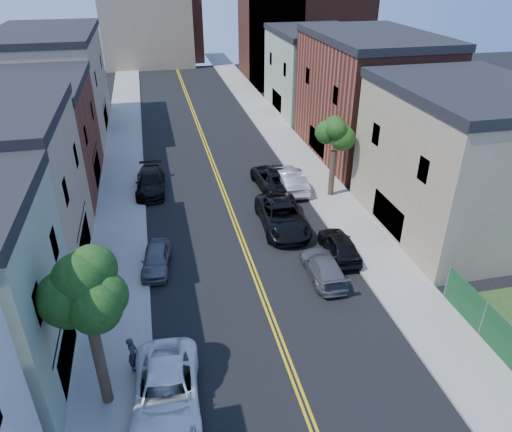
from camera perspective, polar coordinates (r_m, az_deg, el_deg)
sidewalk_left at (r=43.71m, az=-15.91°, el=6.11°), size 3.20×100.00×0.15m
sidewalk_right at (r=45.45m, az=4.45°, el=8.05°), size 3.20×100.00×0.15m
curb_left at (r=43.63m, az=-13.61°, el=6.37°), size 0.30×100.00×0.15m
curb_right at (r=44.99m, az=2.30°, el=7.89°), size 0.30×100.00×0.15m
bldg_left_brick at (r=39.55m, az=-25.68°, el=8.03°), size 9.00×12.00×8.00m
bldg_left_tan_far at (r=52.56m, az=-23.20°, el=14.12°), size 9.00×16.00×9.50m
bldg_right_tan at (r=33.10m, az=23.24°, el=5.70°), size 9.00×12.00×9.00m
bldg_right_brick at (r=44.33m, az=13.26°, el=13.54°), size 9.00×14.00×10.00m
bldg_right_palegrn at (r=57.05m, az=7.12°, el=16.67°), size 9.00×12.00×8.50m
church at (r=71.36m, az=4.94°, el=21.70°), size 16.20×14.20×22.60m
backdrop_left at (r=83.10m, az=-13.02°, el=21.30°), size 14.00×8.00×12.00m
backdrop_center at (r=87.33m, az=-10.21°, el=21.25°), size 10.00×8.00×10.00m
tree_left_mid at (r=17.71m, az=-20.34°, el=-6.49°), size 5.20×5.20×9.29m
tree_right_far at (r=34.71m, az=9.68°, el=10.93°), size 4.40×4.40×8.03m
white_pickup at (r=20.71m, az=-10.74°, el=-20.27°), size 3.08×5.99×1.62m
grey_car_left at (r=28.44m, az=-11.92°, el=-5.09°), size 2.10×4.08×1.33m
black_car_left at (r=37.77m, az=-12.61°, el=4.02°), size 2.46×5.42×1.54m
grey_car_right at (r=27.44m, az=8.16°, el=-6.12°), size 1.99×4.59×1.31m
black_car_right at (r=29.40m, az=10.03°, el=-3.48°), size 1.96×4.40×1.47m
silver_car_right at (r=37.20m, az=3.95°, el=4.44°), size 1.96×5.28×1.72m
dark_car_right_far at (r=37.43m, az=2.16°, el=4.59°), size 3.02×6.06×1.65m
black_suv_lane at (r=31.84m, az=3.20°, el=-0.04°), size 3.08×6.31×1.73m
pedestrian_left at (r=22.22m, az=-14.63°, el=-15.78°), size 0.52×0.70×1.74m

